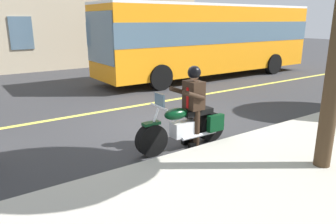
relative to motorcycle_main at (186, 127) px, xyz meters
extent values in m
plane|color=#333335|center=(-0.41, -1.59, -0.45)|extent=(80.00, 80.00, 0.00)
cube|color=#B2ADA0|center=(-0.41, 2.91, -0.38)|extent=(60.00, 5.00, 0.15)
cube|color=#E5DB4C|center=(-0.41, -3.59, -0.45)|extent=(60.00, 0.16, 0.01)
cylinder|color=black|center=(0.85, -0.02, -0.12)|extent=(0.66, 0.21, 0.66)
cylinder|color=black|center=(-0.70, 0.01, -0.12)|extent=(0.66, 0.21, 0.66)
cube|color=silver|center=(0.05, 0.00, -0.03)|extent=(0.56, 0.29, 0.32)
ellipsoid|color=black|center=(0.25, -0.01, 0.33)|extent=(0.56, 0.29, 0.24)
cube|color=black|center=(-0.30, 0.00, 0.29)|extent=(0.70, 0.29, 0.12)
cube|color=black|center=(-0.65, 0.23, 0.03)|extent=(0.40, 0.13, 0.36)
cube|color=black|center=(-0.66, -0.21, 0.03)|extent=(0.40, 0.13, 0.36)
cylinder|color=silver|center=(0.83, -0.02, 0.15)|extent=(0.35, 0.06, 0.76)
cylinder|color=silver|center=(0.67, -0.01, 0.55)|extent=(0.05, 0.60, 0.04)
cube|color=black|center=(0.85, -0.02, 0.23)|extent=(0.36, 0.17, 0.06)
cylinder|color=silver|center=(-0.25, 0.16, -0.19)|extent=(0.90, 0.10, 0.08)
cube|color=slate|center=(0.65, -0.01, 0.67)|extent=(0.05, 0.32, 0.28)
cylinder|color=black|center=(-0.20, 0.12, -0.03)|extent=(0.14, 0.14, 0.84)
cube|color=black|center=(-0.14, 0.12, -0.40)|extent=(0.26, 0.11, 0.10)
cylinder|color=black|center=(-0.21, -0.12, -0.03)|extent=(0.14, 0.14, 0.84)
cube|color=black|center=(-0.15, -0.12, -0.40)|extent=(0.26, 0.11, 0.10)
cube|color=black|center=(-0.20, 0.00, 0.67)|extent=(0.33, 0.41, 0.60)
cube|color=red|center=(-0.04, 0.00, 0.63)|extent=(0.03, 0.07, 0.44)
cylinder|color=black|center=(-0.02, 0.22, 0.73)|extent=(0.55, 0.11, 0.28)
cylinder|color=black|center=(-0.03, -0.22, 0.73)|extent=(0.55, 0.11, 0.28)
sphere|color=tan|center=(-0.20, 0.00, 1.10)|extent=(0.22, 0.22, 0.22)
sphere|color=black|center=(-0.20, 0.00, 1.15)|extent=(0.28, 0.28, 0.28)
cube|color=orange|center=(-6.38, -6.39, 1.32)|extent=(11.00, 2.50, 2.85)
cube|color=slate|center=(-6.38, -6.39, 1.65)|extent=(11.04, 2.52, 0.90)
cube|color=slate|center=(-0.88, -6.39, 1.55)|extent=(0.06, 2.40, 1.90)
cube|color=white|center=(-6.38, -6.39, 2.80)|extent=(11.00, 2.50, 0.10)
cylinder|color=black|center=(-2.78, -5.19, 0.05)|extent=(1.00, 0.30, 1.00)
cylinder|color=black|center=(-2.78, -7.59, 0.05)|extent=(1.00, 0.30, 1.00)
cylinder|color=black|center=(-9.58, -5.19, 0.05)|extent=(1.00, 0.30, 1.00)
cylinder|color=black|center=(-9.58, -7.59, 0.05)|extent=(1.00, 0.30, 1.00)
cylinder|color=#42301E|center=(-1.25, 2.37, 1.34)|extent=(0.28, 0.28, 3.29)
cube|color=slate|center=(-8.21, -12.56, 1.55)|extent=(1.10, 0.06, 1.60)
cube|color=slate|center=(-3.79, -12.56, 1.55)|extent=(1.10, 0.06, 1.60)
cube|color=slate|center=(0.63, -12.56, 1.55)|extent=(1.10, 0.06, 1.60)
camera|label=1|loc=(4.02, 5.14, 2.21)|focal=34.51mm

